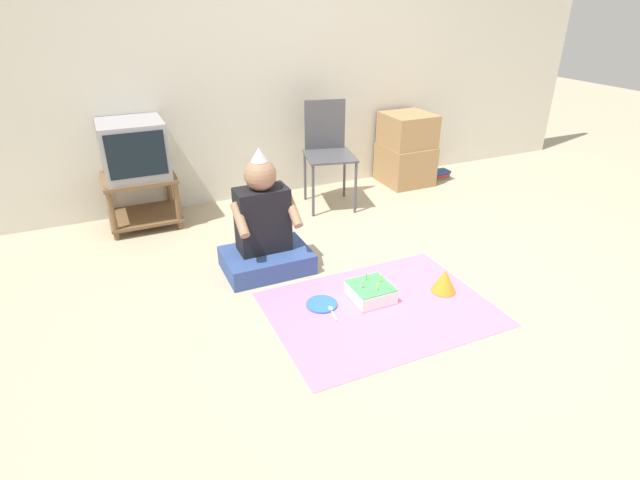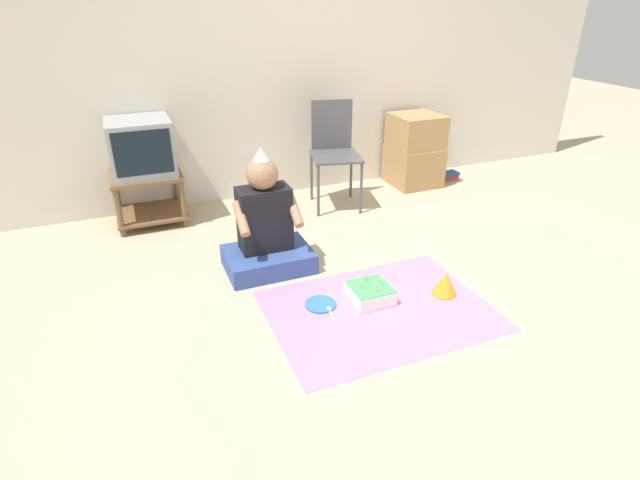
# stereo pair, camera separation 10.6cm
# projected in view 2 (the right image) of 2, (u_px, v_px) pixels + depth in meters

# --- Properties ---
(ground_plane) EXTENTS (16.00, 16.00, 0.00)m
(ground_plane) POSITION_uv_depth(u_px,v_px,m) (427.00, 300.00, 3.14)
(ground_plane) COLOR tan
(wall_back) EXTENTS (6.40, 0.06, 2.55)m
(wall_back) POSITION_uv_depth(u_px,v_px,m) (304.00, 50.00, 4.36)
(wall_back) COLOR beige
(wall_back) RESTS_ON ground_plane
(tv_stand) EXTENTS (0.55, 0.48, 0.42)m
(tv_stand) POSITION_uv_depth(u_px,v_px,m) (149.00, 193.00, 4.10)
(tv_stand) COLOR brown
(tv_stand) RESTS_ON ground_plane
(tv) EXTENTS (0.48, 0.47, 0.44)m
(tv) POSITION_uv_depth(u_px,v_px,m) (141.00, 147.00, 3.92)
(tv) COLOR #99999E
(tv) RESTS_ON tv_stand
(folding_chair) EXTENTS (0.50, 0.51, 0.91)m
(folding_chair) POSITION_uv_depth(u_px,v_px,m) (334.00, 147.00, 4.35)
(folding_chair) COLOR #4C4C51
(folding_chair) RESTS_ON ground_plane
(cardboard_box_stack) EXTENTS (0.45, 0.47, 0.69)m
(cardboard_box_stack) POSITION_uv_depth(u_px,v_px,m) (414.00, 151.00, 4.89)
(cardboard_box_stack) COLOR #A87F51
(cardboard_box_stack) RESTS_ON ground_plane
(book_pile) EXTENTS (0.21, 0.14, 0.08)m
(book_pile) POSITION_uv_depth(u_px,v_px,m) (448.00, 176.00, 5.12)
(book_pile) COLOR #60936B
(book_pile) RESTS_ON ground_plane
(person_seated) EXTENTS (0.59, 0.43, 0.86)m
(person_seated) POSITION_uv_depth(u_px,v_px,m) (266.00, 231.00, 3.39)
(person_seated) COLOR #334C8C
(person_seated) RESTS_ON ground_plane
(party_cloth) EXTENTS (1.32, 0.98, 0.01)m
(party_cloth) POSITION_uv_depth(u_px,v_px,m) (379.00, 310.00, 3.04)
(party_cloth) COLOR pink
(party_cloth) RESTS_ON ground_plane
(birthday_cake) EXTENTS (0.25, 0.25, 0.15)m
(birthday_cake) POSITION_uv_depth(u_px,v_px,m) (370.00, 293.00, 3.12)
(birthday_cake) COLOR white
(birthday_cake) RESTS_ON party_cloth
(party_hat_blue) EXTENTS (0.16, 0.16, 0.15)m
(party_hat_blue) POSITION_uv_depth(u_px,v_px,m) (445.00, 283.00, 3.17)
(party_hat_blue) COLOR gold
(party_hat_blue) RESTS_ON party_cloth
(paper_plate) EXTENTS (0.19, 0.19, 0.01)m
(paper_plate) POSITION_uv_depth(u_px,v_px,m) (320.00, 304.00, 3.08)
(paper_plate) COLOR blue
(paper_plate) RESTS_ON party_cloth
(plastic_spoon_near) EXTENTS (0.04, 0.14, 0.01)m
(plastic_spoon_near) POSITION_uv_depth(u_px,v_px,m) (330.00, 310.00, 3.02)
(plastic_spoon_near) COLOR white
(plastic_spoon_near) RESTS_ON party_cloth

